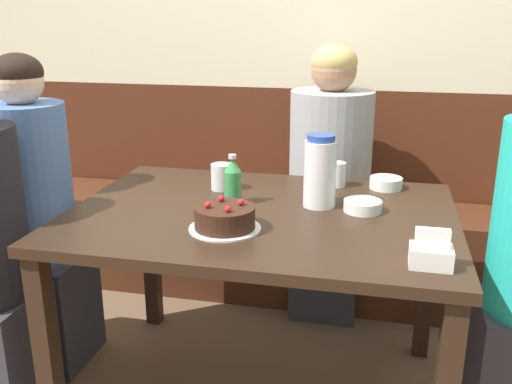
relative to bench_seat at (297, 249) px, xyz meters
name	(u,v)px	position (x,y,z in m)	size (l,w,h in m)	color
back_wall	(308,37)	(0.00, 0.22, 1.01)	(4.80, 0.04, 2.50)	#4C2314
bench_seat	(297,249)	(0.00, 0.00, 0.00)	(2.59, 0.38, 0.48)	#472314
dining_table	(261,235)	(0.00, -0.83, 0.40)	(1.28, 0.92, 0.73)	black
birthday_cake	(225,218)	(-0.07, -1.02, 0.52)	(0.22, 0.22, 0.09)	white
water_pitcher	(320,172)	(0.18, -0.73, 0.61)	(0.11, 0.11, 0.25)	white
soju_bottle	(233,181)	(-0.11, -0.77, 0.57)	(0.06, 0.06, 0.18)	#388E4C
napkin_holder	(431,253)	(0.53, -1.16, 0.53)	(0.11, 0.08, 0.11)	white
bowl_soup_white	(363,206)	(0.33, -0.75, 0.51)	(0.13, 0.13, 0.04)	white
bowl_rice_small	(386,183)	(0.40, -0.47, 0.51)	(0.12, 0.12, 0.04)	white
glass_water_tall	(221,177)	(-0.20, -0.62, 0.54)	(0.08, 0.08, 0.10)	silver
glass_tumbler_short	(337,174)	(0.22, -0.48, 0.53)	(0.06, 0.06, 0.09)	silver
person_teal_shirt	(36,228)	(-0.90, -0.78, 0.33)	(0.34, 0.30, 1.23)	#33333D
person_dark_striped	(329,186)	(0.16, -0.11, 0.37)	(0.36, 0.36, 1.24)	#33333D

